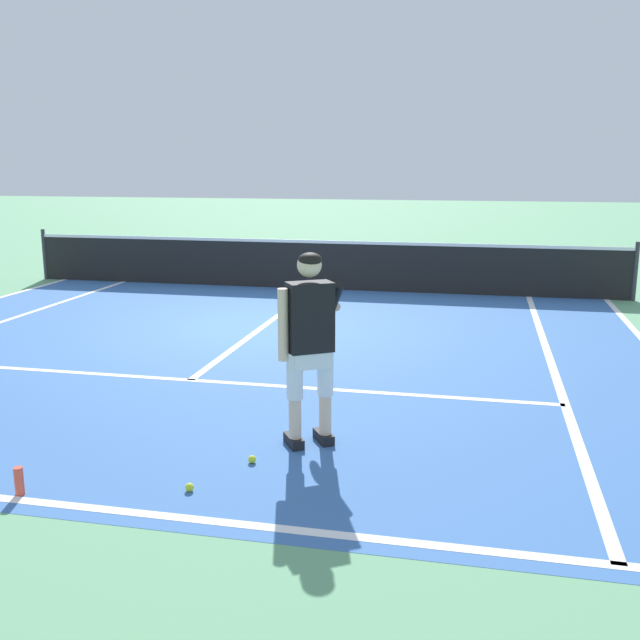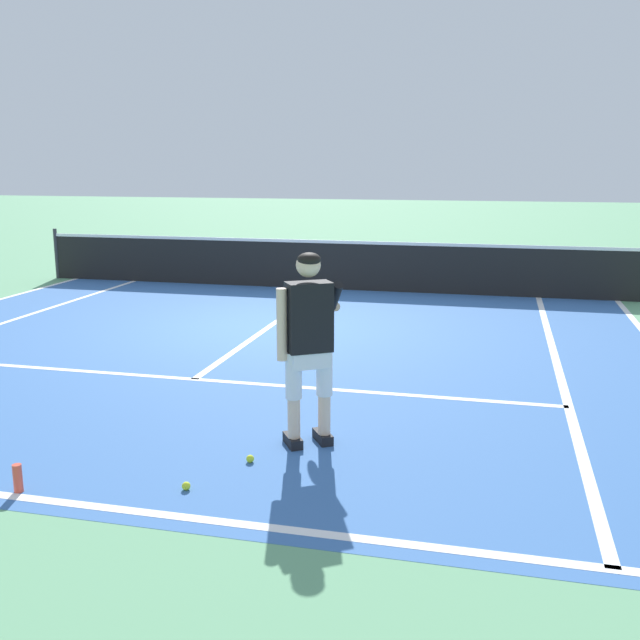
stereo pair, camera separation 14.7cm
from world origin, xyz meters
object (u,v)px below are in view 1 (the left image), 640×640
Objects in this scene: tennis_player at (310,336)px; tennis_ball_near_feet at (190,487)px; tennis_ball_by_baseline at (252,459)px; water_bottle at (19,481)px.

tennis_player is 25.95× the size of tennis_ball_near_feet.
tennis_player is 1.15m from tennis_ball_by_baseline.
tennis_ball_by_baseline is 1.79m from water_bottle.
tennis_ball_by_baseline is (0.30, 0.61, 0.00)m from tennis_ball_near_feet.
water_bottle reaches higher than tennis_ball_near_feet.
tennis_ball_by_baseline is at bearing -125.97° from tennis_player.
tennis_ball_by_baseline is at bearing 63.78° from tennis_ball_near_feet.
tennis_player is 2.55m from water_bottle.
tennis_ball_near_feet is at bearing -116.22° from tennis_ball_by_baseline.
water_bottle is (-1.52, -0.94, 0.08)m from tennis_ball_by_baseline.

